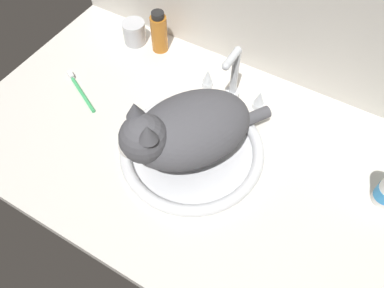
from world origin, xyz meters
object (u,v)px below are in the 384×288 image
Objects in this scene: metal_jar at (134,32)px; toothbrush at (81,90)px; sink_basin at (192,150)px; cat at (183,131)px; faucet at (233,80)px; amber_bottle at (159,32)px.

metal_jar is 25.96cm from toothbrush.
metal_jar is 0.45× the size of toothbrush.
sink_basin is 0.98× the size of cat.
cat is at bearing -122.85° from sink_basin.
faucet reaches higher than toothbrush.
toothbrush is at bearing -109.77° from amber_bottle.
faucet is at bearing -14.09° from amber_bottle.
toothbrush is at bearing 173.70° from cat.
cat is (-1.24, -23.90, 3.82)cm from faucet.
faucet is 2.67× the size of metal_jar.
cat is at bearing -92.97° from faucet.
cat is (-1.24, -1.92, 9.30)cm from sink_basin.
faucet is 0.52× the size of cat.
amber_bottle is (-28.50, 29.13, 5.00)cm from sink_basin.
metal_jar is at bearing 143.06° from sink_basin.
metal_jar is at bearing 87.66° from toothbrush.
metal_jar reaches higher than toothbrush.
metal_jar is at bearing 140.26° from cat.
cat is at bearing -6.30° from toothbrush.
sink_basin is 5.05× the size of metal_jar.
sink_basin is at bearing -90.00° from faucet.
cat is 2.79× the size of amber_bottle.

